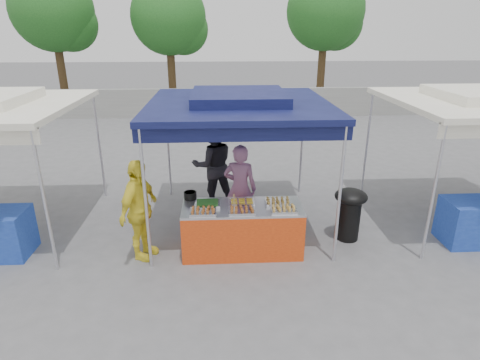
{
  "coord_description": "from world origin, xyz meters",
  "views": [
    {
      "loc": [
        -0.36,
        -6.15,
        3.65
      ],
      "look_at": [
        0.0,
        0.6,
        1.05
      ],
      "focal_mm": 30.0,
      "sensor_mm": 36.0,
      "label": 1
    }
  ],
  "objects_px": {
    "wok_burner": "(350,210)",
    "helper_man": "(213,165)",
    "vendor_woman": "(240,189)",
    "cooking_pot": "(190,195)",
    "customer_person": "(139,210)",
    "vendor_table": "(242,229)"
  },
  "relations": [
    {
      "from": "vendor_table",
      "to": "wok_burner",
      "type": "xyz_separation_m",
      "value": [
        1.95,
        0.35,
        0.15
      ]
    },
    {
      "from": "wok_burner",
      "to": "helper_man",
      "type": "distance_m",
      "value": 2.95
    },
    {
      "from": "vendor_table",
      "to": "customer_person",
      "type": "height_order",
      "value": "customer_person"
    },
    {
      "from": "cooking_pot",
      "to": "wok_burner",
      "type": "height_order",
      "value": "cooking_pot"
    },
    {
      "from": "wok_burner",
      "to": "customer_person",
      "type": "distance_m",
      "value": 3.67
    },
    {
      "from": "vendor_table",
      "to": "helper_man",
      "type": "distance_m",
      "value": 2.07
    },
    {
      "from": "helper_man",
      "to": "customer_person",
      "type": "bearing_deg",
      "value": 47.08
    },
    {
      "from": "vendor_table",
      "to": "customer_person",
      "type": "relative_size",
      "value": 1.17
    },
    {
      "from": "vendor_woman",
      "to": "customer_person",
      "type": "xyz_separation_m",
      "value": [
        -1.68,
        -0.88,
        0.01
      ]
    },
    {
      "from": "cooking_pot",
      "to": "helper_man",
      "type": "distance_m",
      "value": 1.63
    },
    {
      "from": "vendor_table",
      "to": "vendor_woman",
      "type": "xyz_separation_m",
      "value": [
        0.01,
        0.79,
        0.42
      ]
    },
    {
      "from": "wok_burner",
      "to": "customer_person",
      "type": "bearing_deg",
      "value": 173.29
    },
    {
      "from": "cooking_pot",
      "to": "wok_burner",
      "type": "relative_size",
      "value": 0.22
    },
    {
      "from": "cooking_pot",
      "to": "customer_person",
      "type": "xyz_separation_m",
      "value": [
        -0.8,
        -0.44,
        -0.06
      ]
    },
    {
      "from": "helper_man",
      "to": "vendor_table",
      "type": "bearing_deg",
      "value": 91.6
    },
    {
      "from": "customer_person",
      "to": "helper_man",
      "type": "bearing_deg",
      "value": -8.87
    },
    {
      "from": "cooking_pot",
      "to": "wok_burner",
      "type": "bearing_deg",
      "value": -0.22
    },
    {
      "from": "cooking_pot",
      "to": "customer_person",
      "type": "distance_m",
      "value": 0.91
    },
    {
      "from": "cooking_pot",
      "to": "helper_man",
      "type": "xyz_separation_m",
      "value": [
        0.38,
        1.59,
        0.01
      ]
    },
    {
      "from": "vendor_woman",
      "to": "helper_man",
      "type": "distance_m",
      "value": 1.26
    },
    {
      "from": "cooking_pot",
      "to": "helper_man",
      "type": "bearing_deg",
      "value": 76.53
    },
    {
      "from": "vendor_table",
      "to": "cooking_pot",
      "type": "distance_m",
      "value": 1.07
    }
  ]
}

